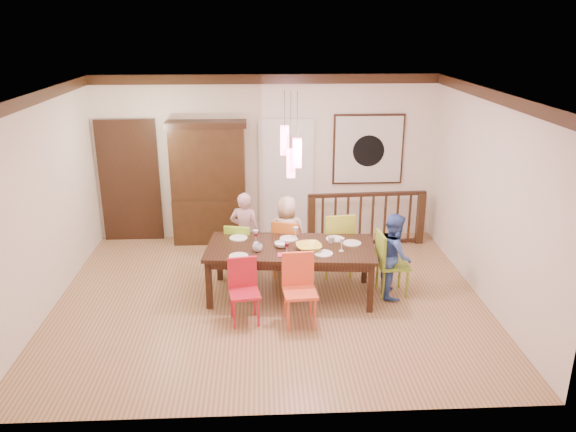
{
  "coord_description": "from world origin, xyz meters",
  "views": [
    {
      "loc": [
        -0.1,
        -7.17,
        3.75
      ],
      "look_at": [
        0.27,
        0.32,
        1.13
      ],
      "focal_mm": 35.0,
      "sensor_mm": 36.0,
      "label": 1
    }
  ],
  "objects_px": {
    "chair_end_right": "(393,259)",
    "person_end_right": "(394,255)",
    "person_far_mid": "(287,234)",
    "dining_table": "(291,251)",
    "china_hutch": "(209,183)",
    "chair_far_left": "(240,246)",
    "balustrade": "(366,218)",
    "person_far_left": "(245,232)"
  },
  "relations": [
    {
      "from": "dining_table",
      "to": "person_end_right",
      "type": "bearing_deg",
      "value": 3.18
    },
    {
      "from": "chair_far_left",
      "to": "person_far_mid",
      "type": "distance_m",
      "value": 0.75
    },
    {
      "from": "balustrade",
      "to": "chair_end_right",
      "type": "bearing_deg",
      "value": -91.99
    },
    {
      "from": "dining_table",
      "to": "china_hutch",
      "type": "xyz_separation_m",
      "value": [
        -1.31,
        2.18,
        0.41
      ]
    },
    {
      "from": "person_end_right",
      "to": "person_far_left",
      "type": "bearing_deg",
      "value": 68.64
    },
    {
      "from": "person_far_mid",
      "to": "chair_end_right",
      "type": "bearing_deg",
      "value": 152.33
    },
    {
      "from": "chair_far_left",
      "to": "chair_end_right",
      "type": "xyz_separation_m",
      "value": [
        2.19,
        -0.72,
        0.04
      ]
    },
    {
      "from": "chair_end_right",
      "to": "balustrade",
      "type": "height_order",
      "value": "balustrade"
    },
    {
      "from": "dining_table",
      "to": "chair_far_left",
      "type": "relative_size",
      "value": 2.8
    },
    {
      "from": "chair_end_right",
      "to": "china_hutch",
      "type": "bearing_deg",
      "value": 47.52
    },
    {
      "from": "china_hutch",
      "to": "person_end_right",
      "type": "bearing_deg",
      "value": -38.84
    },
    {
      "from": "chair_end_right",
      "to": "china_hutch",
      "type": "relative_size",
      "value": 0.44
    },
    {
      "from": "dining_table",
      "to": "china_hutch",
      "type": "distance_m",
      "value": 2.58
    },
    {
      "from": "person_end_right",
      "to": "chair_end_right",
      "type": "bearing_deg",
      "value": 24.67
    },
    {
      "from": "dining_table",
      "to": "person_far_left",
      "type": "bearing_deg",
      "value": 131.53
    },
    {
      "from": "person_far_left",
      "to": "person_end_right",
      "type": "bearing_deg",
      "value": 169.46
    },
    {
      "from": "chair_far_left",
      "to": "china_hutch",
      "type": "xyz_separation_m",
      "value": [
        -0.58,
        1.5,
        0.58
      ]
    },
    {
      "from": "chair_end_right",
      "to": "dining_table",
      "type": "bearing_deg",
      "value": 84.75
    },
    {
      "from": "china_hutch",
      "to": "person_far_left",
      "type": "relative_size",
      "value": 1.69
    },
    {
      "from": "china_hutch",
      "to": "balustrade",
      "type": "distance_m",
      "value": 2.82
    },
    {
      "from": "balustrade",
      "to": "person_far_left",
      "type": "bearing_deg",
      "value": -159.22
    },
    {
      "from": "person_far_mid",
      "to": "dining_table",
      "type": "bearing_deg",
      "value": 93.81
    },
    {
      "from": "chair_far_left",
      "to": "chair_end_right",
      "type": "distance_m",
      "value": 2.31
    },
    {
      "from": "person_far_left",
      "to": "person_end_right",
      "type": "xyz_separation_m",
      "value": [
        2.13,
        -0.96,
        -0.03
      ]
    },
    {
      "from": "dining_table",
      "to": "chair_end_right",
      "type": "distance_m",
      "value": 1.47
    },
    {
      "from": "balustrade",
      "to": "china_hutch",
      "type": "bearing_deg",
      "value": 169.61
    },
    {
      "from": "balustrade",
      "to": "person_far_mid",
      "type": "height_order",
      "value": "person_far_mid"
    },
    {
      "from": "dining_table",
      "to": "balustrade",
      "type": "bearing_deg",
      "value": 57.6
    },
    {
      "from": "dining_table",
      "to": "china_hutch",
      "type": "bearing_deg",
      "value": 126.33
    },
    {
      "from": "person_far_mid",
      "to": "person_end_right",
      "type": "xyz_separation_m",
      "value": [
        1.48,
        -0.89,
        -0.0
      ]
    },
    {
      "from": "chair_end_right",
      "to": "person_end_right",
      "type": "xyz_separation_m",
      "value": [
        0.01,
        -0.02,
        0.07
      ]
    },
    {
      "from": "chair_far_left",
      "to": "person_far_left",
      "type": "relative_size",
      "value": 0.68
    },
    {
      "from": "chair_end_right",
      "to": "person_end_right",
      "type": "height_order",
      "value": "person_end_right"
    },
    {
      "from": "chair_far_left",
      "to": "chair_end_right",
      "type": "relative_size",
      "value": 0.93
    },
    {
      "from": "dining_table",
      "to": "person_far_left",
      "type": "distance_m",
      "value": 1.13
    },
    {
      "from": "balustrade",
      "to": "person_far_mid",
      "type": "xyz_separation_m",
      "value": [
        -1.43,
        -1.0,
        0.11
      ]
    },
    {
      "from": "dining_table",
      "to": "person_far_left",
      "type": "xyz_separation_m",
      "value": [
        -0.67,
        0.91,
        -0.04
      ]
    },
    {
      "from": "chair_end_right",
      "to": "person_far_mid",
      "type": "distance_m",
      "value": 1.71
    },
    {
      "from": "chair_end_right",
      "to": "person_far_mid",
      "type": "xyz_separation_m",
      "value": [
        -1.47,
        0.87,
        0.08
      ]
    },
    {
      "from": "chair_far_left",
      "to": "person_far_left",
      "type": "distance_m",
      "value": 0.28
    },
    {
      "from": "person_far_mid",
      "to": "person_end_right",
      "type": "height_order",
      "value": "person_far_mid"
    },
    {
      "from": "china_hutch",
      "to": "person_far_mid",
      "type": "bearing_deg",
      "value": -45.98
    }
  ]
}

